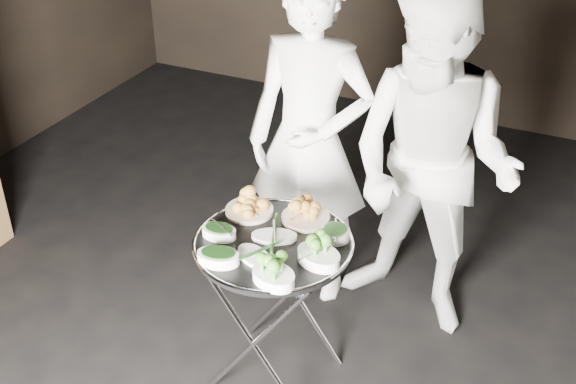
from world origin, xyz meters
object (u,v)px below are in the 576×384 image
at_px(waiter_right, 432,167).
at_px(tray_stand, 274,306).
at_px(serving_tray, 273,243).
at_px(waiter_left, 310,143).

bearing_deg(waiter_right, tray_stand, -112.63).
relative_size(serving_tray, waiter_left, 0.39).
xyz_separation_m(waiter_left, waiter_right, (0.62, 0.00, 0.00)).
relative_size(tray_stand, waiter_left, 0.44).
xyz_separation_m(serving_tray, waiter_right, (0.48, 0.73, 0.11)).
bearing_deg(serving_tray, waiter_right, 56.76).
distance_m(serving_tray, waiter_right, 0.88).
xyz_separation_m(tray_stand, waiter_right, (0.48, 0.73, 0.45)).
bearing_deg(waiter_right, waiter_left, -169.05).
relative_size(tray_stand, serving_tray, 1.13).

